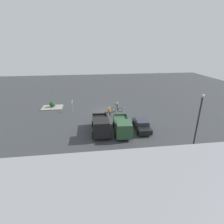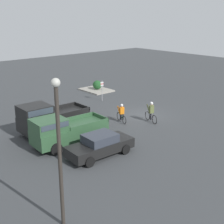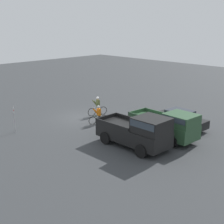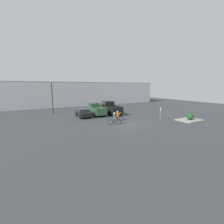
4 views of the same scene
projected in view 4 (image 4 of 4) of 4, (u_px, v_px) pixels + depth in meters
The scene contains 11 objects.
ground_plane at pixel (127, 124), 21.23m from camera, with size 80.00×80.00×0.00m, color #383A3D.
warehouse_building at pixel (74, 93), 46.11m from camera, with size 48.63×14.62×6.46m.
sedan_0 at pixel (83, 113), 26.20m from camera, with size 2.02×4.46×1.46m.
pickup_truck_0 at pixel (96, 109), 28.15m from camera, with size 2.38×5.33×2.15m.
pickup_truck_1 at pixel (110, 108), 29.08m from camera, with size 2.35×5.26×2.37m.
cyclist_0 at pixel (118, 116), 23.27m from camera, with size 1.70×0.64×1.58m.
cyclist_1 at pixel (114, 118), 20.89m from camera, with size 1.83×0.67×1.75m.
fire_lane_sign at pixel (160, 112), 23.50m from camera, with size 0.11×0.29×2.11m.
lamppost at pixel (52, 94), 28.47m from camera, with size 0.36×0.36×6.40m.
curb_island at pixel (189, 120), 23.51m from camera, with size 3.65×2.70×0.15m, color gray.
shrub at pixel (190, 116), 23.28m from camera, with size 1.05×1.05×1.05m.
Camera 4 is at (-11.65, -17.16, 5.29)m, focal length 24.00 mm.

